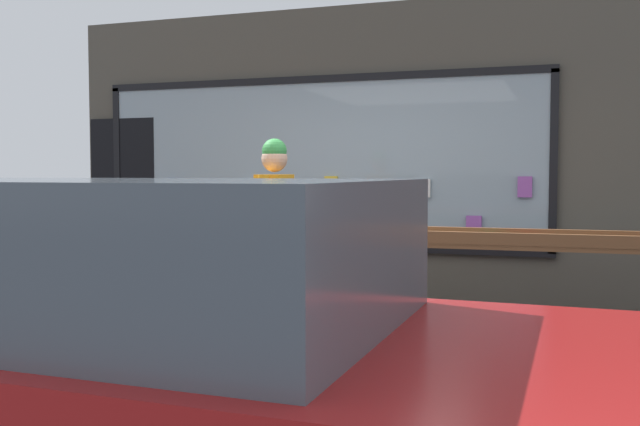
{
  "coord_description": "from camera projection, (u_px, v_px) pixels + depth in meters",
  "views": [
    {
      "loc": [
        1.93,
        -5.24,
        1.44
      ],
      "look_at": [
        -0.13,
        0.75,
        1.08
      ],
      "focal_mm": 40.0,
      "sensor_mm": 36.0,
      "label": 1
    }
  ],
  "objects": [
    {
      "name": "parked_car",
      "position": [
        106.0,
        343.0,
        2.91
      ],
      "size": [
        4.22,
        1.98,
        1.41
      ],
      "rotation": [
        0.0,
        0.0,
        -0.02
      ],
      "color": "#A51919",
      "rests_on": "ground_plane"
    },
    {
      "name": "small_dog",
      "position": [
        226.0,
        304.0,
        6.16
      ],
      "size": [
        0.27,
        0.54,
        0.45
      ],
      "rotation": [
        0.0,
        0.0,
        1.69
      ],
      "color": "white",
      "rests_on": "ground_plane"
    },
    {
      "name": "display_table_left",
      "position": [
        186.0,
        247.0,
        7.04
      ],
      "size": [
        2.83,
        0.65,
        0.87
      ],
      "color": "brown",
      "rests_on": "ground_plane"
    },
    {
      "name": "person_browsing",
      "position": [
        275.0,
        221.0,
        6.14
      ],
      "size": [
        0.26,
        0.68,
        1.73
      ],
      "rotation": [
        0.0,
        0.0,
        1.66
      ],
      "color": "black",
      "rests_on": "ground_plane"
    },
    {
      "name": "ground_plane",
      "position": [
        305.0,
        354.0,
        5.66
      ],
      "size": [
        40.0,
        40.0,
        0.0
      ],
      "primitive_type": "plane",
      "color": "#2D2D33"
    },
    {
      "name": "display_table_right",
      "position": [
        522.0,
        252.0,
        5.99
      ],
      "size": [
        2.83,
        0.65,
        0.95
      ],
      "color": "brown",
      "rests_on": "ground_plane"
    },
    {
      "name": "shopfront_facade",
      "position": [
        371.0,
        156.0,
        7.85
      ],
      "size": [
        7.43,
        0.29,
        3.26
      ],
      "color": "#4C473D",
      "rests_on": "ground_plane"
    }
  ]
}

